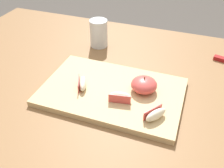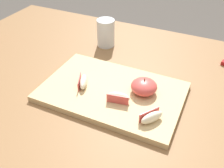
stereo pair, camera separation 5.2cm
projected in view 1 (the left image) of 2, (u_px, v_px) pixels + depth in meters
dining_table at (101, 107)px, 0.87m from camera, size 1.32×0.92×0.78m
cutting_board at (112, 92)px, 0.75m from camera, size 0.41×0.27×0.02m
apple_half_skin_up at (144, 85)px, 0.73m from camera, size 0.08×0.08×0.05m
apple_wedge_middle at (120, 97)px, 0.70m from camera, size 0.07×0.03×0.03m
apple_wedge_near_knife at (82, 83)px, 0.75m from camera, size 0.05×0.07×0.03m
apple_wedge_back at (156, 114)px, 0.64m from camera, size 0.06×0.07×0.03m
drinking_glass_water at (99, 33)px, 0.97m from camera, size 0.07×0.07×0.10m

